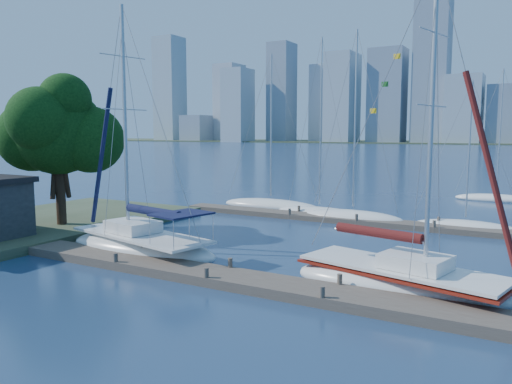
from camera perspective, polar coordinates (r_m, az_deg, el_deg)
The scene contains 12 objects.
ground at distance 21.35m, azimuth -4.27°, elevation -10.15°, with size 700.00×700.00×0.00m, color #182D4D.
near_dock at distance 21.29m, azimuth -4.27°, elevation -9.63°, with size 26.00×2.00×0.40m, color #493E36.
far_dock at distance 34.80m, azimuth 13.39°, elevation -3.39°, with size 30.00×1.80×0.36m, color #493E36.
shore at distance 35.20m, azimuth -25.08°, elevation -3.62°, with size 12.00×22.00×0.50m, color #38472D.
tree at distance 33.26m, azimuth -21.72°, elevation 6.81°, with size 7.46×6.79×9.73m.
sailboat_navy at distance 26.31m, azimuth -13.06°, elevation -4.89°, with size 9.54×4.82×13.23m.
sailboat_maroon at distance 20.55m, azimuth 16.24°, elevation -8.25°, with size 8.99×4.69×12.85m.
bg_boat_0 at distance 41.21m, azimuth 1.72°, elevation -1.53°, with size 8.98×3.32×12.85m.
bg_boat_1 at distance 37.87m, azimuth 7.26°, elevation -2.33°, with size 7.07×4.52×13.43m.
bg_boat_2 at distance 35.94m, azimuth 11.02°, elevation -2.85°, with size 7.67×4.69×13.56m.
bg_boat_3 at distance 34.83m, azimuth 22.81°, elevation -3.68°, with size 6.59×2.51×9.75m.
bg_boat_7 at distance 50.68m, azimuth 25.77°, elevation -0.68°, with size 7.33×3.43×12.21m.
Camera 1 is at (11.38, -16.97, 6.20)m, focal length 35.00 mm.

